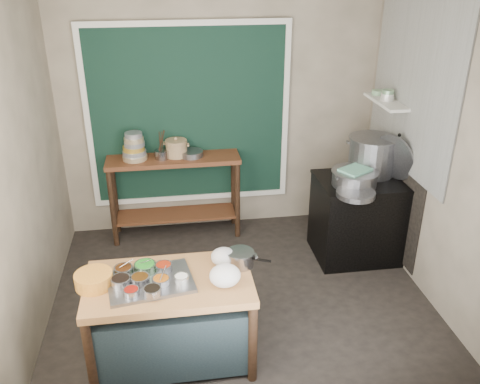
{
  "coord_description": "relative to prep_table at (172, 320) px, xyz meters",
  "views": [
    {
      "loc": [
        -0.59,
        -3.93,
        2.97
      ],
      "look_at": [
        0.04,
        0.25,
        0.97
      ],
      "focal_mm": 38.0,
      "sensor_mm": 36.0,
      "label": 1
    }
  ],
  "objects": [
    {
      "name": "stove_block",
      "position": [
        2.0,
        1.29,
        0.05
      ],
      "size": [
        0.9,
        0.68,
        0.85
      ],
      "primitive_type": "cube",
      "color": "black",
      "rests_on": "floor"
    },
    {
      "name": "tile_panel",
      "position": [
        2.38,
        1.29,
        1.48
      ],
      "size": [
        0.02,
        1.7,
        1.7
      ],
      "primitive_type": "cube",
      "color": "#B2B2AA",
      "rests_on": "right_wall"
    },
    {
      "name": "wall_shelf",
      "position": [
        2.28,
        1.59,
        1.23
      ],
      "size": [
        0.22,
        0.7,
        0.03
      ],
      "primitive_type": "cube",
      "color": "beige",
      "rests_on": "right_wall"
    },
    {
      "name": "back_wall",
      "position": [
        0.65,
        2.25,
        1.02
      ],
      "size": [
        3.5,
        0.02,
        2.8
      ],
      "primitive_type": "cube",
      "color": "gray",
      "rests_on": "floor"
    },
    {
      "name": "ceramic_crock",
      "position": [
        0.14,
        2.05,
        0.66
      ],
      "size": [
        0.32,
        0.32,
        0.17
      ],
      "primitive_type": null,
      "rotation": [
        0.0,
        0.0,
        -0.35
      ],
      "color": "#927650",
      "rests_on": "back_counter"
    },
    {
      "name": "stock_pot",
      "position": [
        2.13,
        1.44,
        0.7
      ],
      "size": [
        0.6,
        0.6,
        0.4
      ],
      "primitive_type": null,
      "rotation": [
        0.0,
        0.0,
        -0.21
      ],
      "color": "gray",
      "rests_on": "stove_top"
    },
    {
      "name": "condiment_bowls",
      "position": [
        -0.18,
        -0.01,
        0.43
      ],
      "size": [
        0.57,
        0.45,
        0.07
      ],
      "color": "gray",
      "rests_on": "condiment_tray"
    },
    {
      "name": "wide_bowl",
      "position": [
        0.3,
        2.03,
        0.61
      ],
      "size": [
        0.3,
        0.3,
        0.06
      ],
      "primitive_type": "cylinder",
      "rotation": [
        0.0,
        0.0,
        -0.21
      ],
      "color": "gray",
      "rests_on": "back_counter"
    },
    {
      "name": "pot_lid",
      "position": [
        2.29,
        1.26,
        0.75
      ],
      "size": [
        0.32,
        0.5,
        0.49
      ],
      "primitive_type": "cylinder",
      "rotation": [
        0.0,
        1.36,
        0.43
      ],
      "color": "gray",
      "rests_on": "stove_top"
    },
    {
      "name": "plastic_bag_a",
      "position": [
        0.41,
        -0.12,
        0.46
      ],
      "size": [
        0.25,
        0.22,
        0.17
      ],
      "primitive_type": "ellipsoid",
      "rotation": [
        0.0,
        0.0,
        0.09
      ],
      "color": "white",
      "rests_on": "prep_table"
    },
    {
      "name": "plastic_bag_b",
      "position": [
        0.43,
        0.15,
        0.45
      ],
      "size": [
        0.2,
        0.17,
        0.15
      ],
      "primitive_type": "ellipsoid",
      "rotation": [
        0.0,
        0.0,
        -0.02
      ],
      "color": "white",
      "rests_on": "prep_table"
    },
    {
      "name": "left_wall",
      "position": [
        -1.11,
        0.74,
        1.02
      ],
      "size": [
        0.02,
        3.0,
        2.8
      ],
      "primitive_type": "cube",
      "color": "gray",
      "rests_on": "floor"
    },
    {
      "name": "condiment_tray",
      "position": [
        -0.14,
        -0.02,
        0.39
      ],
      "size": [
        0.68,
        0.53,
        0.03
      ],
      "primitive_type": "cube",
      "rotation": [
        0.0,
        0.0,
        0.16
      ],
      "color": "gray",
      "rests_on": "prep_table"
    },
    {
      "name": "soot_patch",
      "position": [
        2.39,
        1.39,
        0.32
      ],
      "size": [
        0.01,
        1.3,
        1.3
      ],
      "primitive_type": "cube",
      "color": "black",
      "rests_on": "right_wall"
    },
    {
      "name": "steamer",
      "position": [
        1.86,
        1.18,
        0.58
      ],
      "size": [
        0.62,
        0.62,
        0.15
      ],
      "primitive_type": null,
      "rotation": [
        0.0,
        0.0,
        0.4
      ],
      "color": "gray",
      "rests_on": "stove_top"
    },
    {
      "name": "right_wall",
      "position": [
        2.41,
        0.74,
        1.02
      ],
      "size": [
        0.02,
        3.0,
        2.8
      ],
      "primitive_type": "cube",
      "color": "gray",
      "rests_on": "floor"
    },
    {
      "name": "back_counter",
      "position": [
        0.1,
        2.02,
        0.1
      ],
      "size": [
        1.45,
        0.4,
        0.95
      ],
      "primitive_type": "cube",
      "color": "#552E18",
      "rests_on": "floor"
    },
    {
      "name": "bowl_stack",
      "position": [
        -0.31,
        2.03,
        0.7
      ],
      "size": [
        0.26,
        0.26,
        0.3
      ],
      "color": "tan",
      "rests_on": "back_counter"
    },
    {
      "name": "yellow_basin",
      "position": [
        -0.54,
        0.01,
        0.43
      ],
      "size": [
        0.33,
        0.33,
        0.11
      ],
      "primitive_type": "cylinder",
      "rotation": [
        0.0,
        0.0,
        -0.22
      ],
      "color": "#BB842F",
      "rests_on": "prep_table"
    },
    {
      "name": "shallow_pan",
      "position": [
        1.79,
        0.93,
        0.53
      ],
      "size": [
        0.48,
        0.48,
        0.05
      ],
      "primitive_type": "cylinder",
      "rotation": [
        0.0,
        0.0,
        0.39
      ],
      "color": "gray",
      "rests_on": "stove_top"
    },
    {
      "name": "saucepan",
      "position": [
        0.56,
        0.13,
        0.44
      ],
      "size": [
        0.29,
        0.29,
        0.12
      ],
      "primitive_type": null,
      "rotation": [
        0.0,
        0.0,
        -0.4
      ],
      "color": "gray",
      "rests_on": "prep_table"
    },
    {
      "name": "curtain_panel",
      "position": [
        0.3,
        2.21,
        0.98
      ],
      "size": [
        2.1,
        0.02,
        1.9
      ],
      "primitive_type": "cube",
      "color": "black",
      "rests_on": "back_wall"
    },
    {
      "name": "shelf_bowl_stack",
      "position": [
        2.28,
        1.58,
        1.29
      ],
      "size": [
        0.14,
        0.14,
        0.11
      ],
      "color": "silver",
      "rests_on": "wall_shelf"
    },
    {
      "name": "utensil_cup",
      "position": [
        -0.02,
        2.01,
        0.62
      ],
      "size": [
        0.2,
        0.2,
        0.1
      ],
      "primitive_type": "cylinder",
      "rotation": [
        0.0,
        0.0,
        -0.33
      ],
      "color": "gray",
      "rests_on": "back_counter"
    },
    {
      "name": "curtain_frame",
      "position": [
        0.3,
        2.2,
        0.98
      ],
      "size": [
        2.22,
        0.03,
        2.02
      ],
      "primitive_type": null,
      "color": "beige",
      "rests_on": "back_wall"
    },
    {
      "name": "stove_top",
      "position": [
        2.0,
        1.29,
        0.49
      ],
      "size": [
        0.92,
        0.69,
        0.03
      ],
      "primitive_type": "cube",
      "color": "black",
      "rests_on": "stove_block"
    },
    {
      "name": "shelf_bowl_green",
      "position": [
        2.28,
        1.82,
        1.26
      ],
      "size": [
        0.13,
        0.13,
        0.05
      ],
      "primitive_type": "cylinder",
      "rotation": [
        0.0,
        0.0,
        -0.05
      ],
      "color": "gray",
      "rests_on": "wall_shelf"
    },
    {
      "name": "floor",
      "position": [
        0.65,
        0.74,
        -0.39
      ],
      "size": [
        3.5,
        3.0,
        0.02
      ],
      "primitive_type": "cube",
      "color": "#29231F",
      "rests_on": "ground"
    },
    {
      "name": "green_cloth",
      "position": [
        1.86,
        1.18,
        0.67
      ],
      "size": [
        0.36,
        0.33,
        0.02
      ],
      "primitive_type": "cube",
      "rotation": [
        0.0,
        0.0,
        0.53
      ],
      "color": "#62AF8F",
      "rests_on": "steamer"
    },
    {
      "name": "prep_table",
      "position": [
        0.0,
        0.0,
        0.0
      ],
      "size": [
        1.25,
        0.72,
        0.75
      ],
      "primitive_type": "cube",
      "rotation": [
        0.0,
        0.0,
        0.0
      ],
      "color": "#9B6738",
      "rests_on": "floor"
    }
  ]
}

